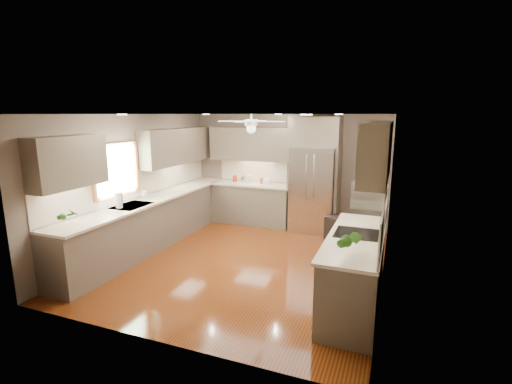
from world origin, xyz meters
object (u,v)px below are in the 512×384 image
Objects in this scene: bowl at (267,183)px; microwave at (369,193)px; paper_towel at (119,200)px; canister_c at (249,179)px; canister_a at (235,178)px; canister_d at (262,181)px; soap_bottle at (145,193)px; potted_plant_right at (349,241)px; refrigerator at (314,177)px; canister_b at (243,179)px; stool at (339,228)px; potted_plant_left at (68,215)px.

bowl is 3.70m from microwave.
bowl is 3.37m from paper_towel.
bowl is (0.45, -0.01, -0.06)m from canister_c.
canister_a reaches higher than canister_d.
soap_bottle is at bearing -119.74° from canister_c.
soap_bottle is at bearing 158.59° from potted_plant_right.
canister_a is at bearing 75.32° from paper_towel.
soap_bottle is 3.48m from refrigerator.
refrigerator is 3.96m from paper_towel.
canister_c is at bearing -2.71° from canister_b.
potted_plant_right reaches higher than stool.
potted_plant_left is at bearing -100.65° from canister_a.
bowl is 1.92m from stool.
canister_d is 0.41× the size of potted_plant_left.
canister_d is (0.47, 0.02, -0.01)m from canister_b.
canister_a is 0.81m from bowl.
microwave is (3.97, 1.26, 0.38)m from potted_plant_left.
potted_plant_left is 4.77m from refrigerator.
soap_bottle reaches higher than canister_a.
microwave reaches higher than canister_c.
soap_bottle is 0.56× the size of potted_plant_right.
canister_b is 0.81× the size of canister_c.
potted_plant_left is at bearing -103.39° from canister_b.
potted_plant_left is 3.87m from potted_plant_right.
bowl is 1.11m from refrigerator.
bowl reaches higher than stool.
canister_d is at bearing 164.97° from bowl.
canister_c is 1.29× the size of canister_d.
paper_towel reaches higher than canister_a.
canister_a is 0.48× the size of potted_plant_right.
potted_plant_left reaches higher than paper_towel.
refrigerator is (2.65, 3.97, 0.09)m from potted_plant_left.
potted_plant_right reaches higher than paper_towel.
canister_c is 4.62m from potted_plant_right.
refrigerator is 4.45× the size of microwave.
bowl is at bearing -15.03° from canister_d.
canister_d is at bearing 1.98° from canister_b.
refrigerator reaches higher than canister_a.
microwave is (4.09, -0.61, 0.45)m from soap_bottle.
soap_bottle is (-0.88, -2.17, 0.01)m from canister_a.
canister_a is at bearing 79.35° from potted_plant_left.
potted_plant_left reaches higher than soap_bottle.
microwave is (2.54, -2.80, 0.48)m from canister_d.
stool is at bearing -11.81° from canister_b.
paper_towel reaches higher than canister_c.
microwave reaches higher than paper_towel.
potted_plant_left reaches higher than bowl.
bowl is (0.81, -0.02, -0.05)m from canister_a.
microwave reaches higher than stool.
soap_bottle is (-1.08, -2.17, 0.02)m from canister_b.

